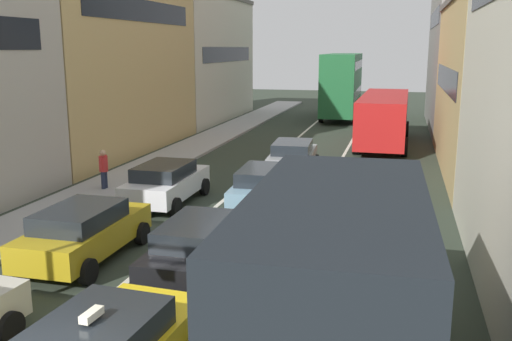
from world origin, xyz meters
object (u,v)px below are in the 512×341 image
(sedan_centre_lane_second, at_px, (202,247))
(hatchback_centre_lane_third, at_px, (265,186))
(removalist_box_truck, at_px, (340,280))
(coupe_centre_lane_fourth, at_px, (293,157))
(sedan_left_lane_third, at_px, (166,182))
(pedestrian_near_kerb, at_px, (104,168))
(bus_far_queue_secondary, at_px, (342,82))
(wagon_left_lane_second, at_px, (84,231))
(sedan_right_lane_behind_truck, at_px, (359,219))
(bus_mid_queue_primary, at_px, (384,115))

(sedan_centre_lane_second, bearing_deg, hatchback_centre_lane_third, -0.85)
(removalist_box_truck, height_order, coupe_centre_lane_fourth, removalist_box_truck)
(sedan_left_lane_third, height_order, pedestrian_near_kerb, pedestrian_near_kerb)
(bus_far_queue_secondary, bearing_deg, wagon_left_lane_second, 173.18)
(sedan_centre_lane_second, distance_m, hatchback_centre_lane_third, 6.31)
(sedan_centre_lane_second, relative_size, sedan_right_lane_behind_truck, 0.98)
(sedan_left_lane_third, xyz_separation_m, bus_far_queue_secondary, (3.40, 27.36, 2.03))
(hatchback_centre_lane_third, relative_size, bus_far_queue_secondary, 0.41)
(sedan_left_lane_third, height_order, sedan_right_lane_behind_truck, same)
(sedan_left_lane_third, relative_size, sedan_right_lane_behind_truck, 0.98)
(wagon_left_lane_second, height_order, pedestrian_near_kerb, pedestrian_near_kerb)
(removalist_box_truck, relative_size, sedan_right_lane_behind_truck, 1.76)
(sedan_left_lane_third, bearing_deg, sedan_centre_lane_second, -149.91)
(bus_far_queue_secondary, bearing_deg, bus_mid_queue_primary, -164.82)
(removalist_box_truck, bearing_deg, sedan_centre_lane_second, 41.49)
(removalist_box_truck, bearing_deg, pedestrian_near_kerb, 41.43)
(sedan_left_lane_third, bearing_deg, sedan_right_lane_behind_truck, -112.27)
(hatchback_centre_lane_third, relative_size, bus_mid_queue_primary, 0.42)
(sedan_centre_lane_second, xyz_separation_m, wagon_left_lane_second, (-3.42, 0.35, 0.00))
(hatchback_centre_lane_third, relative_size, sedan_left_lane_third, 1.02)
(sedan_centre_lane_second, xyz_separation_m, bus_mid_queue_primary, (3.58, 20.72, 0.96))
(sedan_centre_lane_second, distance_m, coupe_centre_lane_fourth, 12.02)
(bus_far_queue_secondary, bearing_deg, removalist_box_truck, -175.27)
(sedan_centre_lane_second, bearing_deg, sedan_left_lane_third, 29.86)
(removalist_box_truck, bearing_deg, sedan_right_lane_behind_truck, 0.03)
(hatchback_centre_lane_third, relative_size, pedestrian_near_kerb, 2.63)
(wagon_left_lane_second, height_order, sedan_left_lane_third, same)
(sedan_left_lane_third, xyz_separation_m, coupe_centre_lane_fourth, (3.50, 5.95, 0.00))
(sedan_left_lane_third, relative_size, pedestrian_near_kerb, 2.59)
(sedan_left_lane_third, distance_m, pedestrian_near_kerb, 3.20)
(coupe_centre_lane_fourth, height_order, bus_far_queue_secondary, bus_far_queue_secondary)
(wagon_left_lane_second, xyz_separation_m, bus_mid_queue_primary, (7.00, 20.37, 0.96))
(sedan_centre_lane_second, relative_size, wagon_left_lane_second, 1.00)
(removalist_box_truck, distance_m, wagon_left_lane_second, 8.43)
(hatchback_centre_lane_third, xyz_separation_m, bus_far_queue_secondary, (-0.20, 27.12, 2.03))
(sedan_left_lane_third, bearing_deg, bus_mid_queue_primary, -26.19)
(coupe_centre_lane_fourth, xyz_separation_m, sedan_right_lane_behind_truck, (3.56, -8.81, 0.00))
(sedan_centre_lane_second, distance_m, pedestrian_near_kerb, 9.66)
(sedan_left_lane_third, bearing_deg, removalist_box_truck, -144.36)
(removalist_box_truck, xyz_separation_m, bus_mid_queue_primary, (-0.14, 24.69, -0.21))
(wagon_left_lane_second, bearing_deg, sedan_right_lane_behind_truck, -67.53)
(sedan_left_lane_third, height_order, coupe_centre_lane_fourth, same)
(removalist_box_truck, height_order, bus_far_queue_secondary, bus_far_queue_secondary)
(hatchback_centre_lane_third, bearing_deg, sedan_left_lane_third, 91.36)
(bus_mid_queue_primary, xyz_separation_m, pedestrian_near_kerb, (-10.16, -13.65, -0.81))
(sedan_centre_lane_second, relative_size, sedan_left_lane_third, 1.00)
(sedan_centre_lane_second, bearing_deg, coupe_centre_lane_fourth, -0.23)
(bus_mid_queue_primary, xyz_separation_m, bus_far_queue_secondary, (-3.73, 12.71, 1.07))
(pedestrian_near_kerb, bearing_deg, hatchback_centre_lane_third, 172.09)
(coupe_centre_lane_fourth, relative_size, bus_mid_queue_primary, 0.42)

